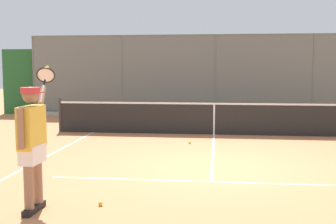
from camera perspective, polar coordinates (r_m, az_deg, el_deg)
ground_plane at (r=8.82m, az=5.97°, el=-7.29°), size 60.00×60.00×0.00m
court_line_markings at (r=7.45m, az=5.85°, el=-9.73°), size 7.57×9.88×0.01m
fence_backdrop at (r=18.15m, az=6.33°, el=3.97°), size 18.47×1.37×3.37m
tennis_net at (r=12.92m, az=6.19°, el=-0.84°), size 9.73×0.09×1.07m
tennis_player at (r=6.20m, az=-17.72°, el=-3.36°), size 0.44×1.45×2.05m
tennis_ball_by_sideline at (r=6.45m, az=-9.03°, el=-12.01°), size 0.07×0.07×0.07m
tennis_ball_mid_court at (r=11.39m, az=2.93°, el=-4.08°), size 0.07×0.07×0.07m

